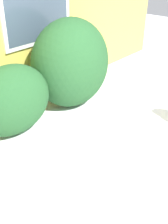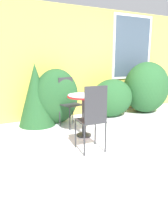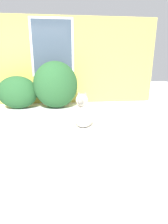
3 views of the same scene
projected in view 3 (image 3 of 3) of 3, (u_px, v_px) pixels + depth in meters
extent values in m
plane|color=white|center=(15.00, 127.00, 3.67)|extent=(16.00, 16.00, 0.00)
cube|color=#DBC14C|center=(29.00, 62.00, 5.40)|extent=(8.00, 0.06, 2.65)
cube|color=silver|center=(52.00, 48.00, 5.32)|extent=(1.30, 0.04, 1.71)
cube|color=#3D4C5B|center=(52.00, 48.00, 5.30)|extent=(1.18, 0.01, 1.59)
ellipsoid|color=#235128|center=(18.00, 93.00, 5.02)|extent=(1.12, 0.72, 0.94)
ellipsoid|color=#235128|center=(56.00, 85.00, 5.07)|extent=(1.27, 1.06, 1.35)
ellipsoid|color=beige|center=(84.00, 118.00, 3.68)|extent=(0.53, 0.61, 0.37)
ellipsoid|color=beige|center=(82.00, 113.00, 3.49)|extent=(0.37, 0.35, 0.41)
sphere|color=beige|center=(82.00, 100.00, 3.38)|extent=(0.24, 0.24, 0.24)
cone|color=gray|center=(80.00, 102.00, 3.24)|extent=(0.15, 0.13, 0.13)
ellipsoid|color=gray|center=(79.00, 95.00, 3.39)|extent=(0.06, 0.05, 0.11)
ellipsoid|color=gray|center=(85.00, 95.00, 3.36)|extent=(0.06, 0.05, 0.11)
ellipsoid|color=beige|center=(86.00, 119.00, 3.93)|extent=(0.15, 0.25, 0.07)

